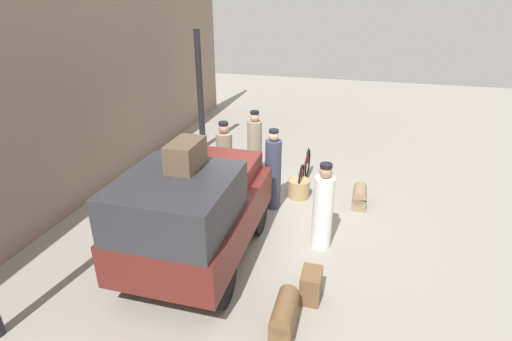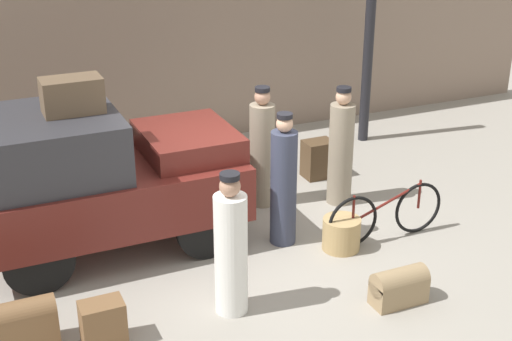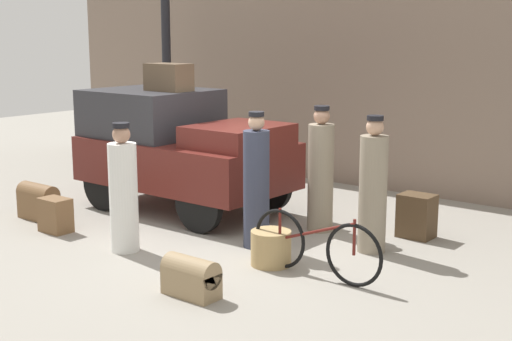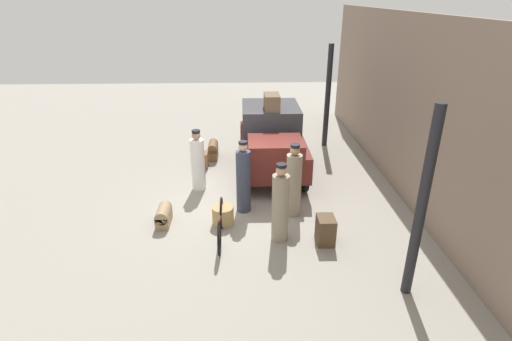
# 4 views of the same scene
# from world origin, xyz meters

# --- Properties ---
(ground_plane) EXTENTS (30.00, 30.00, 0.00)m
(ground_plane) POSITION_xyz_m (0.00, 0.00, 0.00)
(ground_plane) COLOR gray
(station_building_facade) EXTENTS (16.00, 0.15, 4.50)m
(station_building_facade) POSITION_xyz_m (0.00, 4.08, 2.25)
(station_building_facade) COLOR gray
(station_building_facade) RESTS_ON ground
(canopy_pillar_right) EXTENTS (0.18, 0.18, 3.44)m
(canopy_pillar_right) POSITION_xyz_m (3.49, 2.77, 1.72)
(canopy_pillar_right) COLOR black
(canopy_pillar_right) RESTS_ON ground
(truck) EXTENTS (3.35, 1.81, 1.88)m
(truck) POSITION_xyz_m (-1.79, 0.73, 1.03)
(truck) COLOR black
(truck) RESTS_ON ground
(bicycle) EXTENTS (1.75, 0.04, 0.78)m
(bicycle) POSITION_xyz_m (1.72, -0.62, 0.37)
(bicycle) COLOR black
(bicycle) RESTS_ON ground
(wicker_basket) EXTENTS (0.50, 0.50, 0.43)m
(wicker_basket) POSITION_xyz_m (1.06, -0.59, 0.21)
(wicker_basket) COLOR tan
(wicker_basket) RESTS_ON ground
(conductor_in_dark_uniform) EXTENTS (0.37, 0.37, 1.68)m
(conductor_in_dark_uniform) POSITION_xyz_m (-0.77, -1.31, 0.77)
(conductor_in_dark_uniform) COLOR white
(conductor_in_dark_uniform) RESTS_ON ground
(porter_with_bicycle) EXTENTS (0.36, 0.36, 1.79)m
(porter_with_bicycle) POSITION_xyz_m (0.68, 1.06, 0.83)
(porter_with_bicycle) COLOR gray
(porter_with_bicycle) RESTS_ON ground
(porter_standing_middle) EXTENTS (0.35, 0.35, 1.80)m
(porter_standing_middle) POSITION_xyz_m (0.45, -0.11, 0.83)
(porter_standing_middle) COLOR #33384C
(porter_standing_middle) RESTS_ON ground
(porter_lifting_near_truck) EXTENTS (0.36, 0.36, 1.77)m
(porter_lifting_near_truck) POSITION_xyz_m (1.75, 0.65, 0.82)
(porter_lifting_near_truck) COLOR gray
(porter_lifting_near_truck) RESTS_ON ground
(trunk_wicker_pale) EXTENTS (0.64, 0.30, 0.44)m
(trunk_wicker_pale) POSITION_xyz_m (1.02, -1.96, 0.22)
(trunk_wicker_pale) COLOR #937A56
(trunk_wicker_pale) RESTS_ON ground
(trunk_large_brown) EXTENTS (0.47, 0.37, 0.61)m
(trunk_large_brown) POSITION_xyz_m (1.92, 1.61, 0.30)
(trunk_large_brown) COLOR #4C3823
(trunk_large_brown) RESTS_ON ground
(trunk_umber_medium) EXTENTS (0.45, 0.30, 0.49)m
(trunk_umber_medium) POSITION_xyz_m (-2.22, -1.33, 0.24)
(trunk_umber_medium) COLOR brown
(trunk_umber_medium) RESTS_ON ground
(trunk_barrel_dark) EXTENTS (0.71, 0.30, 0.55)m
(trunk_barrel_dark) POSITION_xyz_m (-3.00, -1.07, 0.29)
(trunk_barrel_dark) COLOR brown
(trunk_barrel_dark) RESTS_ON ground
(trunk_on_truck_roof) EXTENTS (0.71, 0.43, 0.43)m
(trunk_on_truck_roof) POSITION_xyz_m (-1.97, 0.73, 2.10)
(trunk_on_truck_roof) COLOR brown
(trunk_on_truck_roof) RESTS_ON truck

